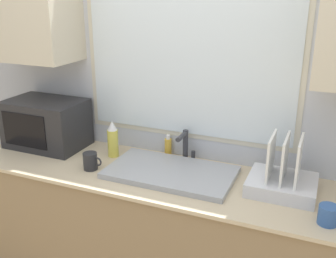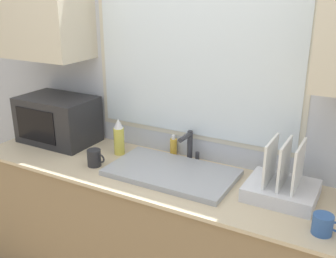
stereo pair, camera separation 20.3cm
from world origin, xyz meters
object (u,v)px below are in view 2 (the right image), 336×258
(dish_rack, at_px, (282,185))
(faucet, at_px, (189,144))
(microwave, at_px, (58,119))
(soap_bottle, at_px, (173,146))
(mug_near_sink, at_px, (94,158))
(spray_bottle, at_px, (119,137))

(dish_rack, bearing_deg, faucet, 164.42)
(microwave, bearing_deg, faucet, 7.63)
(soap_bottle, height_order, mug_near_sink, soap_bottle)
(soap_bottle, bearing_deg, microwave, -168.61)
(faucet, height_order, microwave, microwave)
(faucet, xyz_separation_m, soap_bottle, (-0.12, 0.04, -0.05))
(mug_near_sink, bearing_deg, microwave, 156.57)
(soap_bottle, bearing_deg, faucet, -16.19)
(dish_rack, bearing_deg, mug_near_sink, -171.33)
(faucet, distance_m, soap_bottle, 0.14)
(microwave, xyz_separation_m, spray_bottle, (0.48, 0.02, -0.04))
(faucet, distance_m, mug_near_sink, 0.55)
(dish_rack, relative_size, soap_bottle, 2.54)
(microwave, bearing_deg, spray_bottle, 1.82)
(dish_rack, bearing_deg, microwave, 178.43)
(soap_bottle, bearing_deg, mug_near_sink, -132.44)
(microwave, height_order, soap_bottle, microwave)
(spray_bottle, distance_m, mug_near_sink, 0.22)
(faucet, relative_size, microwave, 0.38)
(soap_bottle, relative_size, mug_near_sink, 1.15)
(microwave, relative_size, mug_near_sink, 4.31)
(faucet, relative_size, dish_rack, 0.55)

